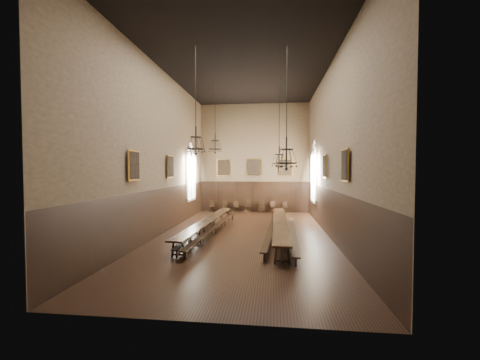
% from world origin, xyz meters
% --- Properties ---
extents(floor, '(9.00, 18.00, 0.02)m').
position_xyz_m(floor, '(0.00, 0.00, -0.01)').
color(floor, black).
rests_on(floor, ground).
extents(ceiling, '(9.00, 18.00, 0.02)m').
position_xyz_m(ceiling, '(0.00, 0.00, 9.01)').
color(ceiling, black).
rests_on(ceiling, ground).
extents(wall_back, '(9.00, 0.02, 9.00)m').
position_xyz_m(wall_back, '(0.00, 9.01, 4.50)').
color(wall_back, '#826850').
rests_on(wall_back, ground).
extents(wall_front, '(9.00, 0.02, 9.00)m').
position_xyz_m(wall_front, '(0.00, -9.01, 4.50)').
color(wall_front, '#826850').
rests_on(wall_front, ground).
extents(wall_left, '(0.02, 18.00, 9.00)m').
position_xyz_m(wall_left, '(-4.51, 0.00, 4.50)').
color(wall_left, '#826850').
rests_on(wall_left, ground).
extents(wall_right, '(0.02, 18.00, 9.00)m').
position_xyz_m(wall_right, '(4.51, 0.00, 4.50)').
color(wall_right, '#826850').
rests_on(wall_right, ground).
extents(wainscot_panelling, '(9.00, 18.00, 2.50)m').
position_xyz_m(wainscot_panelling, '(0.00, 0.00, 1.25)').
color(wainscot_panelling, black).
rests_on(wainscot_panelling, floor).
extents(table_left, '(1.19, 9.90, 0.77)m').
position_xyz_m(table_left, '(-2.00, 0.26, 0.39)').
color(table_left, black).
rests_on(table_left, floor).
extents(table_right, '(0.81, 10.41, 0.81)m').
position_xyz_m(table_right, '(1.93, 0.07, 0.41)').
color(table_right, black).
rests_on(table_right, floor).
extents(bench_left_outer, '(0.91, 9.45, 0.43)m').
position_xyz_m(bench_left_outer, '(-2.54, 0.06, 0.27)').
color(bench_left_outer, black).
rests_on(bench_left_outer, floor).
extents(bench_left_inner, '(0.90, 10.19, 0.46)m').
position_xyz_m(bench_left_inner, '(-1.55, 0.19, 0.29)').
color(bench_left_inner, black).
rests_on(bench_left_inner, floor).
extents(bench_right_inner, '(0.83, 9.66, 0.43)m').
position_xyz_m(bench_right_inner, '(1.47, 0.14, 0.28)').
color(bench_right_inner, black).
rests_on(bench_right_inner, floor).
extents(bench_right_outer, '(0.70, 10.42, 0.47)m').
position_xyz_m(bench_right_outer, '(2.56, -0.04, 0.30)').
color(bench_right_outer, black).
rests_on(bench_right_outer, floor).
extents(chair_0, '(0.46, 0.46, 0.94)m').
position_xyz_m(chair_0, '(-3.49, 8.51, 0.28)').
color(chair_0, black).
rests_on(chair_0, floor).
extents(chair_1, '(0.45, 0.45, 0.90)m').
position_xyz_m(chair_1, '(-2.40, 8.54, 0.27)').
color(chair_1, black).
rests_on(chair_1, floor).
extents(chair_2, '(0.50, 0.50, 0.91)m').
position_xyz_m(chair_2, '(-1.45, 8.55, 0.27)').
color(chair_2, black).
rests_on(chair_2, floor).
extents(chair_3, '(0.54, 0.54, 1.00)m').
position_xyz_m(chair_3, '(-0.47, 8.52, 0.30)').
color(chair_3, black).
rests_on(chair_3, floor).
extents(chair_4, '(0.48, 0.48, 0.98)m').
position_xyz_m(chair_4, '(0.61, 8.60, 0.29)').
color(chair_4, black).
rests_on(chair_4, floor).
extents(chair_5, '(0.52, 0.52, 0.94)m').
position_xyz_m(chair_5, '(1.59, 8.59, 0.28)').
color(chair_5, black).
rests_on(chair_5, floor).
extents(chair_6, '(0.49, 0.49, 0.89)m').
position_xyz_m(chair_6, '(2.59, 8.56, 0.27)').
color(chair_6, black).
rests_on(chair_6, floor).
extents(chandelier_back_left, '(0.83, 0.83, 4.32)m').
position_xyz_m(chandelier_back_left, '(-2.07, 2.77, 5.11)').
color(chandelier_back_left, black).
rests_on(chandelier_back_left, ceiling).
extents(chandelier_back_right, '(0.88, 0.88, 5.28)m').
position_xyz_m(chandelier_back_right, '(1.92, 2.48, 4.22)').
color(chandelier_back_right, black).
rests_on(chandelier_back_right, ceiling).
extents(chandelier_front_left, '(0.81, 0.81, 4.69)m').
position_xyz_m(chandelier_front_left, '(-1.88, -2.65, 4.78)').
color(chandelier_front_left, black).
rests_on(chandelier_front_left, ceiling).
extents(chandelier_front_right, '(0.95, 0.95, 5.35)m').
position_xyz_m(chandelier_front_right, '(2.14, -2.21, 4.14)').
color(chandelier_front_right, black).
rests_on(chandelier_front_right, ceiling).
extents(portrait_back_0, '(1.10, 0.12, 1.40)m').
position_xyz_m(portrait_back_0, '(-2.60, 8.88, 3.70)').
color(portrait_back_0, '#B6782B').
rests_on(portrait_back_0, wall_back).
extents(portrait_back_1, '(1.10, 0.12, 1.40)m').
position_xyz_m(portrait_back_1, '(0.00, 8.88, 3.70)').
color(portrait_back_1, '#B6782B').
rests_on(portrait_back_1, wall_back).
extents(portrait_back_2, '(1.10, 0.12, 1.40)m').
position_xyz_m(portrait_back_2, '(2.60, 8.88, 3.70)').
color(portrait_back_2, '#B6782B').
rests_on(portrait_back_2, wall_back).
extents(portrait_left_0, '(0.12, 1.00, 1.30)m').
position_xyz_m(portrait_left_0, '(-4.38, 1.00, 3.70)').
color(portrait_left_0, '#B6782B').
rests_on(portrait_left_0, wall_left).
extents(portrait_left_1, '(0.12, 1.00, 1.30)m').
position_xyz_m(portrait_left_1, '(-4.38, -3.50, 3.70)').
color(portrait_left_1, '#B6782B').
rests_on(portrait_left_1, wall_left).
extents(portrait_right_0, '(0.12, 1.00, 1.30)m').
position_xyz_m(portrait_right_0, '(4.38, 1.00, 3.70)').
color(portrait_right_0, '#B6782B').
rests_on(portrait_right_0, wall_right).
extents(portrait_right_1, '(0.12, 1.00, 1.30)m').
position_xyz_m(portrait_right_1, '(4.38, -3.50, 3.70)').
color(portrait_right_1, '#B6782B').
rests_on(portrait_right_1, wall_right).
extents(window_right, '(0.20, 2.20, 4.60)m').
position_xyz_m(window_right, '(4.43, 5.50, 3.40)').
color(window_right, white).
rests_on(window_right, wall_right).
extents(window_left, '(0.20, 2.20, 4.60)m').
position_xyz_m(window_left, '(-4.43, 5.50, 3.40)').
color(window_left, white).
rests_on(window_left, wall_left).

